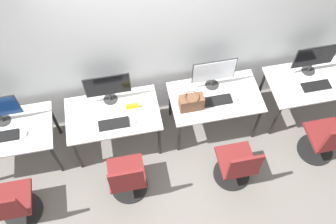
{
  "coord_description": "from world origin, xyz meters",
  "views": [
    {
      "loc": [
        -0.47,
        -2.22,
        4.62
      ],
      "look_at": [
        0.0,
        0.14,
        0.86
      ],
      "focal_mm": 40.0,
      "sensor_mm": 36.0,
      "label": 1
    }
  ],
  "objects": [
    {
      "name": "ground_plane",
      "position": [
        0.0,
        0.0,
        0.0
      ],
      "size": [
        20.0,
        20.0,
        0.0
      ],
      "primitive_type": "plane",
      "color": "slate"
    },
    {
      "name": "wall_back",
      "position": [
        0.0,
        0.81,
        1.4
      ],
      "size": [
        12.0,
        0.05,
        2.8
      ],
      "color": "silver",
      "rests_on": "ground_plane"
    },
    {
      "name": "desk_far_left",
      "position": [
        -1.98,
        0.34,
        0.64
      ],
      "size": [
        1.16,
        0.69,
        0.71
      ],
      "color": "silver",
      "rests_on": "ground_plane"
    },
    {
      "name": "keyboard_far_left",
      "position": [
        -1.98,
        0.27,
        0.72
      ],
      "size": [
        0.38,
        0.15,
        0.02
      ],
      "color": "black",
      "rests_on": "desk_far_left"
    },
    {
      "name": "mouse_far_left",
      "position": [
        -1.72,
        0.26,
        0.73
      ],
      "size": [
        0.06,
        0.09,
        0.03
      ],
      "color": "silver",
      "rests_on": "desk_far_left"
    },
    {
      "name": "office_chair_far_left",
      "position": [
        -1.96,
        -0.48,
        0.37
      ],
      "size": [
        0.48,
        0.48,
        0.9
      ],
      "color": "black",
      "rests_on": "ground_plane"
    },
    {
      "name": "desk_left",
      "position": [
        -0.66,
        0.34,
        0.64
      ],
      "size": [
        1.16,
        0.69,
        0.71
      ],
      "color": "silver",
      "rests_on": "ground_plane"
    },
    {
      "name": "monitor_left",
      "position": [
        -0.66,
        0.56,
        0.98
      ],
      "size": [
        0.56,
        0.18,
        0.47
      ],
      "color": "#2D2D2D",
      "rests_on": "desk_left"
    },
    {
      "name": "keyboard_left",
      "position": [
        -0.66,
        0.18,
        0.72
      ],
      "size": [
        0.38,
        0.15,
        0.02
      ],
      "color": "black",
      "rests_on": "desk_left"
    },
    {
      "name": "mouse_left",
      "position": [
        -0.41,
        0.18,
        0.73
      ],
      "size": [
        0.06,
        0.09,
        0.03
      ],
      "color": "silver",
      "rests_on": "desk_left"
    },
    {
      "name": "office_chair_left",
      "position": [
        -0.61,
        -0.41,
        0.37
      ],
      "size": [
        0.48,
        0.48,
        0.9
      ],
      "color": "black",
      "rests_on": "ground_plane"
    },
    {
      "name": "desk_right",
      "position": [
        0.66,
        0.34,
        0.64
      ],
      "size": [
        1.16,
        0.69,
        0.71
      ],
      "color": "silver",
      "rests_on": "ground_plane"
    },
    {
      "name": "monitor_right",
      "position": [
        0.66,
        0.53,
        0.98
      ],
      "size": [
        0.56,
        0.18,
        0.47
      ],
      "color": "#2D2D2D",
      "rests_on": "desk_right"
    },
    {
      "name": "keyboard_right",
      "position": [
        0.66,
        0.27,
        0.72
      ],
      "size": [
        0.38,
        0.15,
        0.02
      ],
      "color": "black",
      "rests_on": "desk_right"
    },
    {
      "name": "mouse_right",
      "position": [
        0.9,
        0.25,
        0.73
      ],
      "size": [
        0.06,
        0.09,
        0.03
      ],
      "color": "silver",
      "rests_on": "desk_right"
    },
    {
      "name": "office_chair_right",
      "position": [
        0.74,
        -0.5,
        0.37
      ],
      "size": [
        0.48,
        0.48,
        0.9
      ],
      "color": "black",
      "rests_on": "ground_plane"
    },
    {
      "name": "desk_far_right",
      "position": [
        1.98,
        0.34,
        0.64
      ],
      "size": [
        1.16,
        0.69,
        0.71
      ],
      "color": "silver",
      "rests_on": "ground_plane"
    },
    {
      "name": "monitor_far_right",
      "position": [
        1.98,
        0.51,
        0.98
      ],
      "size": [
        0.56,
        0.18,
        0.47
      ],
      "color": "#2D2D2D",
      "rests_on": "desk_far_right"
    },
    {
      "name": "keyboard_far_right",
      "position": [
        1.98,
        0.24,
        0.72
      ],
      "size": [
        0.38,
        0.15,
        0.02
      ],
      "color": "black",
      "rests_on": "desk_far_right"
    },
    {
      "name": "mouse_far_right",
      "position": [
        2.23,
        0.24,
        0.73
      ],
      "size": [
        0.06,
        0.09,
        0.03
      ],
      "color": "silver",
      "rests_on": "desk_far_right"
    },
    {
      "name": "office_chair_far_right",
      "position": [
        1.97,
        -0.38,
        0.37
      ],
      "size": [
        0.48,
        0.48,
        0.9
      ],
      "color": "black",
      "rests_on": "ground_plane"
    },
    {
      "name": "handbag",
      "position": [
        0.31,
        0.24,
        0.83
      ],
      "size": [
        0.3,
        0.18,
        0.25
      ],
      "color": "brown",
      "rests_on": "desk_right"
    },
    {
      "name": "placard_left",
      "position": [
        -0.41,
        0.38,
        0.75
      ],
      "size": [
        0.16,
        0.03,
        0.08
      ],
      "color": "yellow",
      "rests_on": "desk_left"
    }
  ]
}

